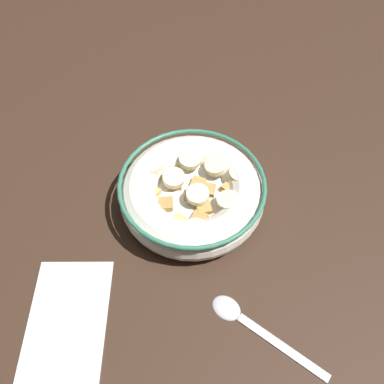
{
  "coord_description": "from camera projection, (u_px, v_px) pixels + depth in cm",
  "views": [
    {
      "loc": [
        -31.98,
        2.05,
        47.68
      ],
      "look_at": [
        0.0,
        0.0,
        3.0
      ],
      "focal_mm": 37.93,
      "sensor_mm": 36.0,
      "label": 1
    }
  ],
  "objects": [
    {
      "name": "ground_plane",
      "position": [
        192.0,
        208.0,
        0.58
      ],
      "size": [
        132.84,
        132.84,
        2.0
      ],
      "primitive_type": "cube",
      "color": "#332116"
    },
    {
      "name": "cereal_bowl",
      "position": [
        192.0,
        193.0,
        0.55
      ],
      "size": [
        19.77,
        19.77,
        5.21
      ],
      "color": "silver",
      "rests_on": "ground_plane"
    },
    {
      "name": "spoon",
      "position": [
        245.0,
        320.0,
        0.48
      ],
      "size": [
        11.28,
        12.89,
        0.8
      ],
      "color": "#B7B7BC",
      "rests_on": "ground_plane"
    },
    {
      "name": "folded_napkin",
      "position": [
        67.0,
        322.0,
        0.48
      ],
      "size": [
        15.96,
        10.17,
        0.3
      ],
      "primitive_type": "cube",
      "rotation": [
        0.0,
        0.0,
        -0.06
      ],
      "color": "silver",
      "rests_on": "ground_plane"
    }
  ]
}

